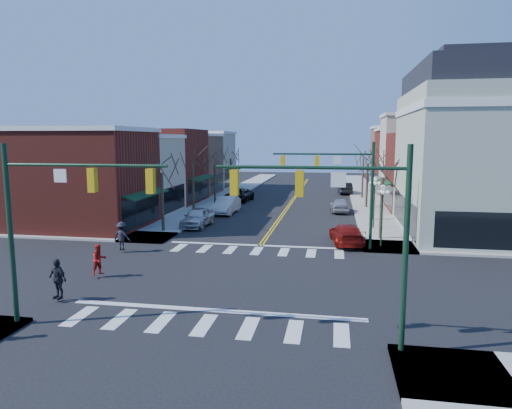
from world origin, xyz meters
The scene contains 35 objects.
ground centered at (0.00, 0.00, 0.00)m, with size 160.00×160.00×0.00m, color black.
sidewalk_left centered at (-8.75, 20.00, 0.07)m, with size 3.50×70.00×0.15m, color #9E9B93.
sidewalk_right centered at (8.75, 20.00, 0.07)m, with size 3.50×70.00×0.15m, color #9E9B93.
bldg_left_brick_a centered at (-15.50, 11.75, 4.00)m, with size 10.00×8.50×8.00m, color maroon.
bldg_left_stucco_a centered at (-15.50, 19.50, 3.75)m, with size 10.00×7.00×7.50m, color #BEB59D.
bldg_left_brick_b centered at (-15.50, 27.50, 4.25)m, with size 10.00×9.00×8.50m, color maroon.
bldg_left_tan centered at (-15.50, 35.75, 3.90)m, with size 10.00×7.50×7.80m, color #906A4F.
bldg_left_stucco_b centered at (-15.50, 43.50, 4.10)m, with size 10.00×8.00×8.20m, color #BEB59D.
bldg_right_brick_a centered at (15.50, 25.75, 4.00)m, with size 10.00×8.50×8.00m, color maroon.
bldg_right_stucco centered at (15.50, 33.50, 5.00)m, with size 10.00×7.00×10.00m, color #BEB59D.
bldg_right_brick_b centered at (15.50, 41.00, 4.25)m, with size 10.00×8.00×8.50m, color maroon.
bldg_right_tan centered at (15.50, 49.00, 4.50)m, with size 10.00×8.00×9.00m, color #906A4F.
victorian_corner centered at (16.50, 14.50, 6.66)m, with size 12.25×14.25×13.30m.
traffic_mast_near_left centered at (-5.55, -7.40, 4.71)m, with size 6.60×0.28×7.20m.
traffic_mast_near_right centered at (5.55, -7.40, 4.71)m, with size 6.60×0.28×7.20m.
traffic_mast_far_right centered at (5.55, 7.40, 4.71)m, with size 6.60×0.28×7.20m.
lamppost_corner centered at (8.20, 8.50, 2.96)m, with size 0.36×0.36×4.33m.
lamppost_midblock centered at (8.20, 15.00, 2.96)m, with size 0.36×0.36×4.33m.
tree_left_a centered at (-8.40, 11.00, 2.38)m, with size 0.24×0.24×4.76m, color #382B21.
tree_left_b centered at (-8.40, 19.00, 2.52)m, with size 0.24×0.24×5.04m, color #382B21.
tree_left_c centered at (-8.40, 27.00, 2.27)m, with size 0.24×0.24×4.55m, color #382B21.
tree_left_d centered at (-8.40, 35.00, 2.45)m, with size 0.24×0.24×4.90m, color #382B21.
tree_right_a centered at (8.40, 11.00, 2.31)m, with size 0.24×0.24×4.62m, color #382B21.
tree_right_b centered at (8.40, 19.00, 2.59)m, with size 0.24×0.24×5.18m, color #382B21.
tree_right_c centered at (8.40, 27.00, 2.42)m, with size 0.24×0.24×4.83m, color #382B21.
tree_right_d centered at (8.40, 35.00, 2.48)m, with size 0.24×0.24×4.97m, color #382B21.
car_left_near centered at (-6.40, 13.73, 0.81)m, with size 1.91×4.74×1.62m, color #BCBCC1.
car_left_mid centered at (-5.62, 20.96, 0.84)m, with size 1.77×5.09×1.68m, color silver.
car_left_far centered at (-6.27, 30.10, 0.76)m, with size 2.52×5.46×1.52m, color black.
car_right_near centered at (5.93, 9.34, 0.72)m, with size 2.01×4.94×1.43m, color maroon.
car_right_mid centered at (5.51, 23.71, 0.73)m, with size 1.73×4.30×1.47m, color #B4B4B9.
car_right_far centered at (6.40, 40.01, 0.77)m, with size 1.64×4.70×1.55m, color black.
pedestrian_red_b centered at (-7.30, -1.03, 0.98)m, with size 0.81×0.63×1.66m, color red.
pedestrian_dark_a centered at (-7.30, -4.75, 1.08)m, with size 1.09×0.45×1.85m, color black.
pedestrian_dark_b centered at (-8.63, 4.34, 1.09)m, with size 1.21×0.70×1.88m, color black.
Camera 1 is at (5.01, -22.91, 7.34)m, focal length 32.00 mm.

